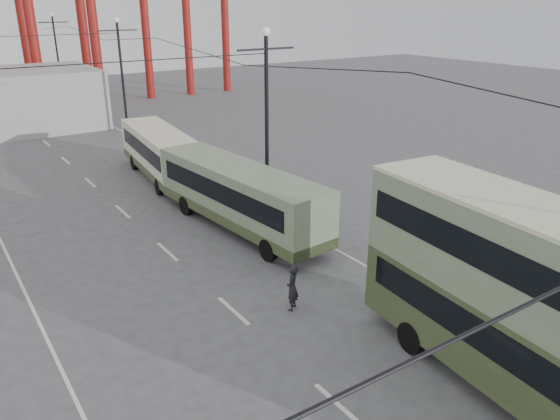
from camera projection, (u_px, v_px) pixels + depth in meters
road_markings at (141, 225)px, 27.29m from camera, size 12.52×120.00×0.01m
lamp_post_mid at (267, 123)px, 27.66m from camera, size 3.20×0.44×9.32m
lamp_post_far at (122, 77)px, 44.71m from camera, size 3.20×0.44×9.32m
lamp_post_distant at (58, 56)px, 61.76m from camera, size 3.20×0.44×9.32m
double_decker_bus at (529, 297)px, 14.42m from camera, size 3.62×10.64×5.61m
single_decker_green at (240, 194)px, 26.25m from camera, size 3.49×11.21×3.12m
single_decker_cream at (161, 152)px, 33.93m from camera, size 3.42×9.86×3.01m
pedestrian at (292, 288)px, 19.51m from camera, size 0.76×0.72×1.74m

